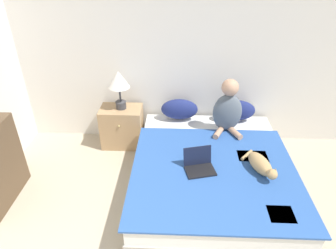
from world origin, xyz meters
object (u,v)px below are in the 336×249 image
at_px(bed, 211,173).
at_px(nightstand, 122,127).
at_px(cat_tabby, 261,165).
at_px(table_lamp, 119,82).
at_px(laptop_open, 199,165).
at_px(pillow_far, 236,110).
at_px(person_sitting, 228,109).
at_px(pillow_near, 179,109).

xyz_separation_m(bed, nightstand, (-1.15, 0.83, 0.08)).
xyz_separation_m(cat_tabby, nightstand, (-1.62, 1.01, -0.21)).
relative_size(nightstand, table_lamp, 1.09).
xyz_separation_m(bed, laptop_open, (-0.16, -0.17, 0.25)).
distance_m(bed, table_lamp, 1.59).
bearing_deg(laptop_open, nightstand, 120.34).
relative_size(pillow_far, person_sitting, 0.71).
bearing_deg(nightstand, table_lamp, 57.42).
height_order(pillow_far, cat_tabby, pillow_far).
distance_m(cat_tabby, nightstand, 1.92).
bearing_deg(pillow_far, table_lamp, -178.59).
xyz_separation_m(bed, table_lamp, (-1.14, 0.84, 0.73)).
relative_size(person_sitting, cat_tabby, 1.21).
xyz_separation_m(pillow_far, nightstand, (-1.52, -0.05, -0.26)).
xyz_separation_m(person_sitting, nightstand, (-1.36, 0.21, -0.42)).
bearing_deg(laptop_open, pillow_near, 87.30).
xyz_separation_m(bed, pillow_near, (-0.37, 0.88, 0.34)).
distance_m(pillow_near, nightstand, 0.82).
height_order(bed, person_sitting, person_sitting).
distance_m(bed, pillow_near, 1.01).
xyz_separation_m(nightstand, table_lamp, (0.01, 0.01, 0.65)).
xyz_separation_m(person_sitting, laptop_open, (-0.37, -0.79, -0.25)).
distance_m(person_sitting, table_lamp, 1.39).
height_order(bed, table_lamp, table_lamp).
bearing_deg(nightstand, bed, -35.78).
height_order(cat_tabby, table_lamp, table_lamp).
bearing_deg(pillow_far, laptop_open, -116.86).
distance_m(bed, nightstand, 1.42).
relative_size(pillow_near, laptop_open, 1.38).
height_order(cat_tabby, laptop_open, laptop_open).
height_order(nightstand, table_lamp, table_lamp).
relative_size(bed, nightstand, 3.61).
distance_m(pillow_far, cat_tabby, 1.06).
bearing_deg(table_lamp, pillow_far, 1.41).
xyz_separation_m(bed, cat_tabby, (0.47, -0.18, 0.29)).
height_order(pillow_far, table_lamp, table_lamp).
bearing_deg(cat_tabby, bed, -131.64).
relative_size(person_sitting, table_lamp, 1.32).
bearing_deg(laptop_open, pillow_far, 48.82).
distance_m(pillow_near, laptop_open, 1.08).
bearing_deg(person_sitting, cat_tabby, -72.09).
height_order(person_sitting, nightstand, person_sitting).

